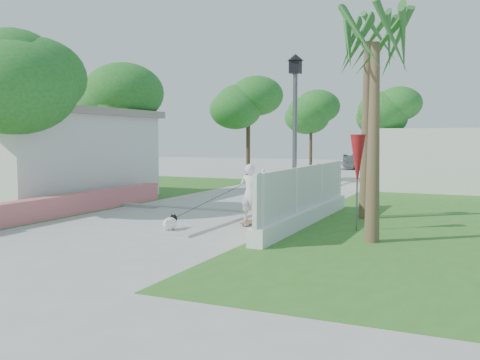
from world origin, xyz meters
The scene contains 22 objects.
ground centered at (0.00, 0.00, 0.00)m, with size 90.00×90.00×0.00m, color #B7B7B2.
path_strip centered at (0.00, 20.00, 0.03)m, with size 3.20×36.00×0.06m, color #B7B7B2.
curb centered at (0.00, 6.00, 0.05)m, with size 6.50×0.25×0.10m, color #999993.
grass_left centered at (-7.00, 8.00, 0.01)m, with size 8.00×20.00×0.01m, color #376B21.
grass_right centered at (7.00, 8.00, 0.01)m, with size 8.00×20.00×0.01m, color #376B21.
pink_wall centered at (-3.30, 3.55, 0.31)m, with size 0.45×8.20×0.80m.
house_left centered at (-8.00, 6.00, 1.64)m, with size 8.40×7.40×3.23m.
lattice_fence centered at (3.40, 5.00, 0.54)m, with size 0.35×7.00×1.50m.
building_right centered at (6.00, 18.00, 1.30)m, with size 6.00×8.00×2.60m, color silver.
street_lamp centered at (2.90, 5.50, 2.43)m, with size 0.44×0.44×4.44m.
bollard centered at (0.20, 10.00, 0.58)m, with size 0.14×0.14×1.09m.
patio_umbrella centered at (4.80, 4.50, 1.69)m, with size 0.36×0.36×2.30m.
tree_left_near centered at (-4.48, 2.98, 3.82)m, with size 3.60×3.60×5.28m.
tree_left_mid centered at (-5.48, 8.48, 3.50)m, with size 3.20×3.20×4.85m.
tree_path_left centered at (-2.98, 15.98, 3.82)m, with size 3.40×3.40×5.23m.
tree_path_right centered at (3.22, 19.98, 3.49)m, with size 3.00×3.00×4.79m.
tree_path_far centered at (-2.78, 25.98, 3.82)m, with size 3.20×3.20×5.17m.
palm_far centered at (4.60, 6.50, 4.48)m, with size 1.80×1.80×5.30m.
palm_near centered at (5.40, 3.20, 3.95)m, with size 1.80×1.80×4.70m.
skateboarder centered at (1.53, 3.60, 0.69)m, with size 1.56×1.96×1.56m.
dog centered at (0.85, 2.48, 0.23)m, with size 0.33×0.61×0.42m.
parked_car centered at (1.03, 28.74, 0.78)m, with size 1.85×4.59×1.56m, color #A8A9B0.
Camera 1 is at (7.45, -8.20, 2.22)m, focal length 40.00 mm.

